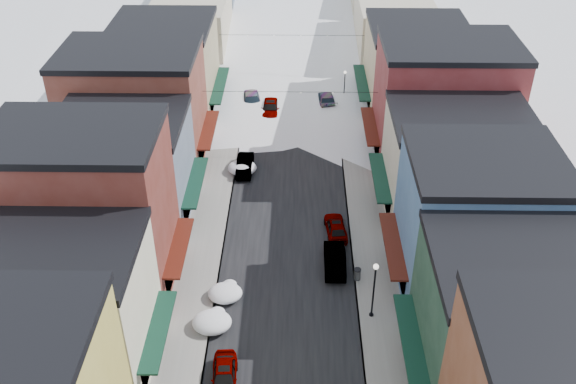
{
  "coord_description": "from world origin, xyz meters",
  "views": [
    {
      "loc": [
        0.7,
        -14.89,
        31.74
      ],
      "look_at": [
        0.0,
        28.54,
        2.61
      ],
      "focal_mm": 40.0,
      "sensor_mm": 36.0,
      "label": 1
    }
  ],
  "objects_px": {
    "trash_can": "(357,274)",
    "car_silver_sedan": "(224,376)",
    "car_green_sedan": "(335,259)",
    "streetlamp_near": "(374,284)",
    "car_dark_hatch": "(245,165)"
  },
  "relations": [
    {
      "from": "car_silver_sedan",
      "to": "car_dark_hatch",
      "type": "distance_m",
      "value": 24.61
    },
    {
      "from": "car_dark_hatch",
      "to": "trash_can",
      "type": "distance_m",
      "value": 17.69
    },
    {
      "from": "car_silver_sedan",
      "to": "trash_can",
      "type": "distance_m",
      "value": 13.0
    },
    {
      "from": "car_silver_sedan",
      "to": "trash_can",
      "type": "bearing_deg",
      "value": 43.91
    },
    {
      "from": "car_silver_sedan",
      "to": "streetlamp_near",
      "type": "xyz_separation_m",
      "value": [
        9.52,
        5.86,
        2.35
      ]
    },
    {
      "from": "trash_can",
      "to": "streetlamp_near",
      "type": "distance_m",
      "value": 4.47
    },
    {
      "from": "car_green_sedan",
      "to": "trash_can",
      "type": "bearing_deg",
      "value": 136.25
    },
    {
      "from": "car_dark_hatch",
      "to": "streetlamp_near",
      "type": "relative_size",
      "value": 0.9
    },
    {
      "from": "trash_can",
      "to": "car_green_sedan",
      "type": "bearing_deg",
      "value": 136.04
    },
    {
      "from": "car_silver_sedan",
      "to": "trash_can",
      "type": "xyz_separation_m",
      "value": [
        8.8,
        9.57,
        -0.04
      ]
    },
    {
      "from": "car_dark_hatch",
      "to": "car_green_sedan",
      "type": "bearing_deg",
      "value": -59.12
    },
    {
      "from": "car_green_sedan",
      "to": "streetlamp_near",
      "type": "relative_size",
      "value": 0.99
    },
    {
      "from": "trash_can",
      "to": "car_silver_sedan",
      "type": "bearing_deg",
      "value": -132.62
    },
    {
      "from": "trash_can",
      "to": "car_dark_hatch",
      "type": "bearing_deg",
      "value": 121.84
    },
    {
      "from": "car_silver_sedan",
      "to": "car_green_sedan",
      "type": "xyz_separation_m",
      "value": [
        7.22,
        11.09,
        0.08
      ]
    }
  ]
}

